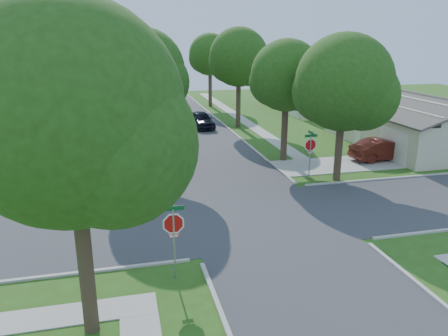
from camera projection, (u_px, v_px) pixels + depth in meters
ground at (259, 216)px, 21.25m from camera, size 100.00×100.00×0.00m
road_ns at (259, 216)px, 21.25m from camera, size 7.00×100.00×0.02m
sidewalk_ne at (238, 117)px, 46.78m from camera, size 1.20×40.00×0.04m
sidewalk_nw at (122, 122)px, 44.05m from camera, size 1.20×40.00×0.04m
driveway at (338, 164)px, 29.61m from camera, size 8.80×3.60×0.05m
stop_sign_sw at (174, 227)px, 15.23m from camera, size 1.05×0.80×2.98m
stop_sign_ne at (310, 147)px, 26.08m from camera, size 1.05×0.80×2.98m
tree_e_near at (287, 79)px, 29.04m from camera, size 4.97×4.80×8.28m
tree_e_mid at (239, 60)px, 40.02m from camera, size 5.59×5.40×9.21m
tree_e_far at (210, 56)px, 52.18m from camera, size 5.17×5.00×8.72m
tree_w_near at (144, 75)px, 26.79m from camera, size 5.38×5.20×8.97m
tree_w_mid at (135, 58)px, 37.84m from camera, size 5.80×5.60×9.56m
tree_w_far at (130, 62)px, 50.21m from camera, size 4.76×4.60×8.04m
tree_sw_corner at (74, 123)px, 11.25m from camera, size 6.21×6.00×9.55m
tree_ne_corner at (344, 87)px, 24.95m from camera, size 5.80×5.60×8.66m
house_ne_near at (409, 126)px, 34.61m from camera, size 8.42×13.60×4.23m
house_ne_far at (313, 96)px, 51.35m from camera, size 8.42×13.60×4.23m
house_nw_far at (26, 102)px, 46.97m from camera, size 8.42×13.60×4.23m
car_driveway at (382, 149)px, 30.61m from camera, size 4.77×2.14×1.52m
car_curb_east at (201, 120)px, 41.30m from camera, size 2.24×4.67×1.54m
car_curb_west at (147, 105)px, 49.62m from camera, size 2.13×5.23×1.52m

